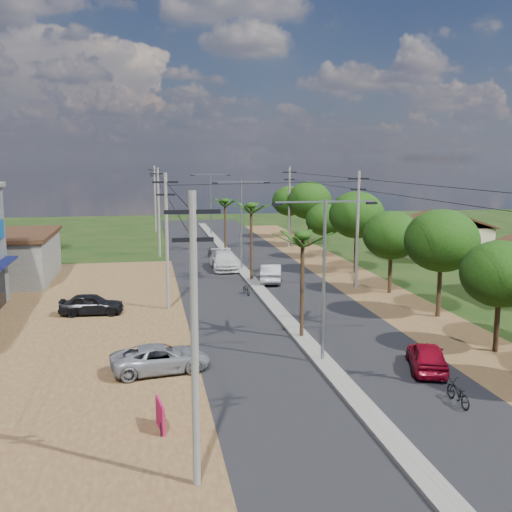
{
  "coord_description": "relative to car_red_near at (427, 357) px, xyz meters",
  "views": [
    {
      "loc": [
        -8.31,
        -27.03,
        9.89
      ],
      "look_at": [
        -0.62,
        14.53,
        3.0
      ],
      "focal_mm": 42.0,
      "sensor_mm": 36.0,
      "label": 1
    }
  ],
  "objects": [
    {
      "name": "ground",
      "position": [
        -4.52,
        1.96,
        -0.68
      ],
      "size": [
        160.0,
        160.0,
        0.0
      ],
      "primitive_type": "plane",
      "color": "black",
      "rests_on": "ground"
    },
    {
      "name": "road",
      "position": [
        -4.52,
        16.96,
        -0.66
      ],
      "size": [
        12.0,
        110.0,
        0.04
      ],
      "primitive_type": "cube",
      "color": "black",
      "rests_on": "ground"
    },
    {
      "name": "median",
      "position": [
        -4.52,
        19.96,
        -0.59
      ],
      "size": [
        1.0,
        90.0,
        0.18
      ],
      "primitive_type": "cube",
      "color": "#605E56",
      "rests_on": "ground"
    },
    {
      "name": "dirt_lot_west",
      "position": [
        -19.52,
        9.96,
        -0.66
      ],
      "size": [
        18.0,
        46.0,
        0.04
      ],
      "primitive_type": "cube",
      "color": "#55311D",
      "rests_on": "ground"
    },
    {
      "name": "dirt_shoulder_east",
      "position": [
        3.98,
        16.96,
        -0.66
      ],
      "size": [
        5.0,
        90.0,
        0.03
      ],
      "primitive_type": "cube",
      "color": "#55311D",
      "rests_on": "ground"
    },
    {
      "name": "house_east_far",
      "position": [
        16.48,
        29.96,
        1.71
      ],
      "size": [
        7.6,
        7.5,
        4.6
      ],
      "color": "tan",
      "rests_on": "ground"
    },
    {
      "name": "tree_east_b",
      "position": [
        4.78,
        1.96,
        3.43
      ],
      "size": [
        4.0,
        4.0,
        5.83
      ],
      "color": "black",
      "rests_on": "ground"
    },
    {
      "name": "tree_east_c",
      "position": [
        5.18,
        8.96,
        4.18
      ],
      "size": [
        4.6,
        4.6,
        6.83
      ],
      "color": "black",
      "rests_on": "ground"
    },
    {
      "name": "tree_east_d",
      "position": [
        4.88,
        15.96,
        3.66
      ],
      "size": [
        4.2,
        4.2,
        6.13
      ],
      "color": "black",
      "rests_on": "ground"
    },
    {
      "name": "tree_east_e",
      "position": [
        5.08,
        23.96,
        4.41
      ],
      "size": [
        4.8,
        4.8,
        7.14
      ],
      "color": "black",
      "rests_on": "ground"
    },
    {
      "name": "tree_east_f",
      "position": [
        4.68,
        31.96,
        3.21
      ],
      "size": [
        3.8,
        3.8,
        5.52
      ],
      "color": "black",
      "rests_on": "ground"
    },
    {
      "name": "tree_east_g",
      "position": [
        5.28,
        39.96,
        4.56
      ],
      "size": [
        5.0,
        5.0,
        7.38
      ],
      "color": "black",
      "rests_on": "ground"
    },
    {
      "name": "tree_east_h",
      "position": [
        4.98,
        47.96,
        3.96
      ],
      "size": [
        4.4,
        4.4,
        6.52
      ],
      "color": "black",
      "rests_on": "ground"
    },
    {
      "name": "palm_median_near",
      "position": [
        -4.52,
        5.96,
        4.86
      ],
      "size": [
        2.0,
        2.0,
        6.15
      ],
      "color": "black",
      "rests_on": "ground"
    },
    {
      "name": "palm_median_mid",
      "position": [
        -4.52,
        21.96,
        5.22
      ],
      "size": [
        2.0,
        2.0,
        6.55
      ],
      "color": "black",
      "rests_on": "ground"
    },
    {
      "name": "palm_median_far",
      "position": [
        -4.52,
        37.96,
        4.58
      ],
      "size": [
        2.0,
        2.0,
        5.85
      ],
      "color": "black",
      "rests_on": "ground"
    },
    {
      "name": "streetlight_near",
      "position": [
        -4.52,
        1.96,
        4.11
      ],
      "size": [
        5.1,
        0.18,
        8.0
      ],
      "color": "gray",
      "rests_on": "ground"
    },
    {
      "name": "streetlight_mid",
      "position": [
        -4.52,
        26.96,
        4.11
      ],
      "size": [
        5.1,
        0.18,
        8.0
      ],
      "color": "gray",
      "rests_on": "ground"
    },
    {
      "name": "streetlight_far",
      "position": [
        -4.52,
        51.96,
        4.11
      ],
      "size": [
        5.1,
        0.18,
        8.0
      ],
      "color": "gray",
      "rests_on": "ground"
    },
    {
      "name": "utility_pole_w_a",
      "position": [
        -11.52,
        -8.04,
        4.08
      ],
      "size": [
        1.6,
        0.24,
        9.0
      ],
      "color": "#605E56",
      "rests_on": "ground"
    },
    {
      "name": "utility_pole_w_b",
      "position": [
        -11.52,
        13.96,
        4.08
      ],
      "size": [
        1.6,
        0.24,
        9.0
      ],
      "color": "#605E56",
      "rests_on": "ground"
    },
    {
      "name": "utility_pole_w_c",
      "position": [
        -11.52,
        35.96,
        4.08
      ],
      "size": [
        1.6,
        0.24,
        9.0
      ],
      "color": "#605E56",
      "rests_on": "ground"
    },
    {
      "name": "utility_pole_w_d",
      "position": [
        -11.52,
        56.96,
        4.08
      ],
      "size": [
        1.6,
        0.24,
        9.0
      ],
      "color": "#605E56",
      "rests_on": "ground"
    },
    {
      "name": "utility_pole_e_b",
      "position": [
        2.98,
        17.96,
        4.08
      ],
      "size": [
        1.6,
        0.24,
        9.0
      ],
      "color": "#605E56",
      "rests_on": "ground"
    },
    {
      "name": "utility_pole_e_c",
      "position": [
        2.98,
        39.96,
        4.08
      ],
      "size": [
        1.6,
        0.24,
        9.0
      ],
      "color": "#605E56",
      "rests_on": "ground"
    },
    {
      "name": "car_red_near",
      "position": [
        0.0,
        0.0,
        0.0
      ],
      "size": [
        2.78,
        4.29,
        1.36
      ],
      "primitive_type": "imported",
      "rotation": [
        0.0,
        0.0,
        2.82
      ],
      "color": "maroon",
      "rests_on": "ground"
    },
    {
      "name": "car_silver_mid",
      "position": [
        -3.02,
        21.3,
        0.07
      ],
      "size": [
        2.58,
        4.81,
        1.51
      ],
      "primitive_type": "imported",
      "rotation": [
        0.0,
        0.0,
        2.91
      ],
      "color": "gray",
      "rests_on": "ground"
    },
    {
      "name": "car_white_far",
      "position": [
        -6.02,
        27.58,
        0.12
      ],
      "size": [
        2.29,
        5.52,
        1.59
      ],
      "primitive_type": "imported",
      "rotation": [
        0.0,
        0.0,
        -0.01
      ],
      "color": "#B7B7B2",
      "rests_on": "ground"
    },
    {
      "name": "car_parked_silver",
      "position": [
        -12.34,
        2.08,
        -0.04
      ],
      "size": [
        4.89,
        2.82,
        1.28
      ],
      "primitive_type": "imported",
      "rotation": [
        0.0,
        0.0,
        1.73
      ],
      "color": "gray",
      "rests_on": "ground"
    },
    {
      "name": "car_parked_dark",
      "position": [
        -16.4,
        13.41,
        0.0
      ],
      "size": [
        4.11,
        1.88,
        1.37
      ],
      "primitive_type": "imported",
      "rotation": [
        0.0,
        0.0,
        1.5
      ],
      "color": "black",
      "rests_on": "ground"
    },
    {
      "name": "moto_rider_east",
      "position": [
        -0.59,
        -3.93,
        -0.2
      ],
      "size": [
        0.7,
        1.86,
        0.97
      ],
      "primitive_type": "imported",
      "rotation": [
        0.0,
        0.0,
        3.11
      ],
      "color": "black",
      "rests_on": "ground"
    },
    {
      "name": "moto_rider_west_a",
      "position": [
        -5.72,
        17.21,
        -0.28
      ],
      "size": [
        0.74,
        1.57,
        0.79
      ],
      "primitive_type": "imported",
      "rotation": [
        0.0,
        0.0,
        0.15
      ],
      "color": "black",
      "rests_on": "ground"
    },
    {
      "name": "moto_rider_west_b",
      "position": [
        -6.56,
        34.67,
        -0.2
      ],
      "size": [
        0.94,
        1.65,
        0.96
      ],
      "primitive_type": "imported",
      "rotation": [
        0.0,
        0.0,
        -0.33
      ],
      "color": "black",
      "rests_on": "ground"
    },
    {
      "name": "roadside_sign",
      "position": [
        -12.52,
        -4.04,
        -0.12
      ],
      "size": [
        0.3,
        1.35,
        1.13
      ],
      "rotation": [
        0.0,
        0.0,
        0.16
      ],
      "color": "#9F0E41",
      "rests_on": "ground"
    }
  ]
}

